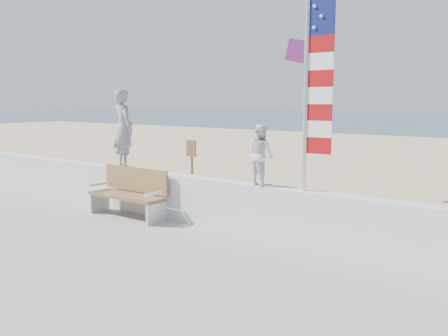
{
  "coord_description": "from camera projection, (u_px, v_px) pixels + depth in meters",
  "views": [
    {
      "loc": [
        5.25,
        -4.95,
        2.55
      ],
      "look_at": [
        0.2,
        1.8,
        1.35
      ],
      "focal_mm": 38.0,
      "sensor_mm": 36.0,
      "label": 1
    }
  ],
  "objects": [
    {
      "name": "ground",
      "position": [
        145.0,
        265.0,
        7.39
      ],
      "size": [
        220.0,
        220.0,
        0.0
      ],
      "primitive_type": "plane",
      "color": "#2A4555",
      "rests_on": "ground"
    },
    {
      "name": "sand",
      "position": [
        359.0,
        183.0,
        14.52
      ],
      "size": [
        90.0,
        40.0,
        0.08
      ],
      "primitive_type": "cube",
      "color": "tan",
      "rests_on": "ground"
    },
    {
      "name": "seawall",
      "position": [
        222.0,
        204.0,
        8.89
      ],
      "size": [
        30.0,
        0.35,
        0.9
      ],
      "primitive_type": "cube",
      "color": "silver",
      "rests_on": "boardwalk"
    },
    {
      "name": "adult",
      "position": [
        124.0,
        129.0,
        10.3
      ],
      "size": [
        0.72,
        0.59,
        1.72
      ],
      "primitive_type": "imported",
      "rotation": [
        0.0,
        0.0,
        2.83
      ],
      "color": "gray",
      "rests_on": "seawall"
    },
    {
      "name": "child",
      "position": [
        261.0,
        155.0,
        8.25
      ],
      "size": [
        0.63,
        0.56,
        1.07
      ],
      "primitive_type": "imported",
      "rotation": [
        0.0,
        0.0,
        2.8
      ],
      "color": "white",
      "rests_on": "seawall"
    },
    {
      "name": "bench",
      "position": [
        130.0,
        192.0,
        9.73
      ],
      "size": [
        1.8,
        0.57,
        1.0
      ],
      "color": "brown",
      "rests_on": "boardwalk"
    },
    {
      "name": "flag",
      "position": [
        314.0,
        72.0,
        7.48
      ],
      "size": [
        0.5,
        0.08,
        3.5
      ],
      "color": "silver",
      "rests_on": "seawall"
    },
    {
      "name": "parafoil_kite",
      "position": [
        308.0,
        53.0,
        11.63
      ],
      "size": [
        1.07,
        0.54,
        0.72
      ],
      "color": "red",
      "rests_on": "ground"
    },
    {
      "name": "sign",
      "position": [
        192.0,
        163.0,
        12.27
      ],
      "size": [
        0.32,
        0.07,
        1.46
      ],
      "color": "brown",
      "rests_on": "sand"
    }
  ]
}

